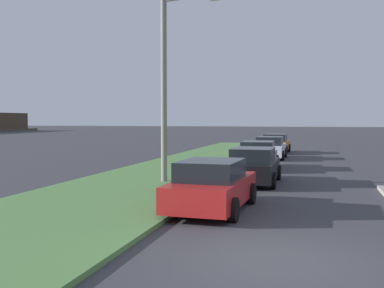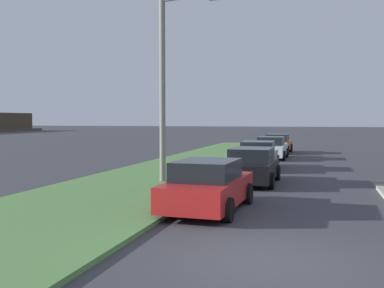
{
  "view_description": "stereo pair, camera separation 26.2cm",
  "coord_description": "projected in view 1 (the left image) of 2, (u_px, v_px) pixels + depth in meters",
  "views": [
    {
      "loc": [
        -8.55,
        -0.58,
        2.65
      ],
      "look_at": [
        14.65,
        5.56,
        1.34
      ],
      "focal_mm": 43.37,
      "sensor_mm": 36.0,
      "label": 1
    },
    {
      "loc": [
        -8.49,
        -0.83,
        2.65
      ],
      "look_at": [
        14.65,
        5.56,
        1.34
      ],
      "focal_mm": 43.37,
      "sensor_mm": 36.0,
      "label": 2
    }
  ],
  "objects": [
    {
      "name": "parked_car_black",
      "position": [
        253.0,
        166.0,
        18.9
      ],
      "size": [
        4.3,
        2.03,
        1.47
      ],
      "rotation": [
        0.0,
        0.0,
        0.0
      ],
      "color": "black",
      "rests_on": "ground"
    },
    {
      "name": "grass_median",
      "position": [
        153.0,
        179.0,
        19.75
      ],
      "size": [
        60.0,
        6.0,
        0.12
      ],
      "primitive_type": "cube",
      "color": "#517F42",
      "rests_on": "ground"
    },
    {
      "name": "parked_car_white",
      "position": [
        270.0,
        148.0,
        30.72
      ],
      "size": [
        4.31,
        2.04,
        1.47
      ],
      "rotation": [
        0.0,
        0.0,
        -0.01
      ],
      "color": "silver",
      "rests_on": "ground"
    },
    {
      "name": "streetlight",
      "position": [
        171.0,
        75.0,
        18.44
      ],
      "size": [
        0.9,
        2.84,
        7.5
      ],
      "color": "gray",
      "rests_on": "ground"
    },
    {
      "name": "ground",
      "position": [
        280.0,
        262.0,
        8.55
      ],
      "size": [
        300.0,
        300.0,
        0.0
      ],
      "primitive_type": "plane",
      "color": "#38383D"
    },
    {
      "name": "parked_car_red",
      "position": [
        212.0,
        186.0,
        13.33
      ],
      "size": [
        4.37,
        2.15,
        1.47
      ],
      "rotation": [
        0.0,
        0.0,
        -0.04
      ],
      "color": "red",
      "rests_on": "ground"
    },
    {
      "name": "parked_car_orange",
      "position": [
        276.0,
        144.0,
        35.92
      ],
      "size": [
        4.35,
        2.12,
        1.47
      ],
      "rotation": [
        0.0,
        0.0,
        -0.03
      ],
      "color": "orange",
      "rests_on": "ground"
    },
    {
      "name": "parked_car_silver",
      "position": [
        258.0,
        155.0,
        24.45
      ],
      "size": [
        4.35,
        2.12,
        1.47
      ],
      "rotation": [
        0.0,
        0.0,
        0.03
      ],
      "color": "#B2B5BA",
      "rests_on": "ground"
    }
  ]
}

